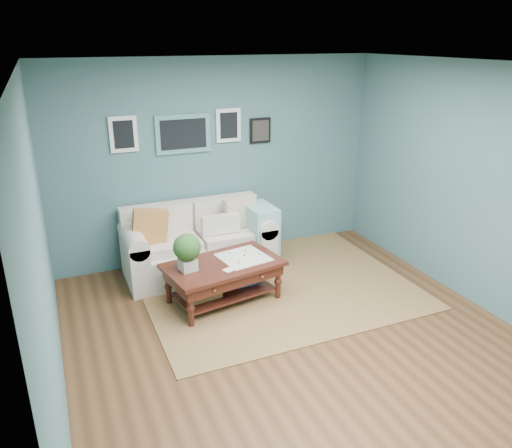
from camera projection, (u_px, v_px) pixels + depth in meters
room_shell at (303, 216)px, 4.63m from camera, size 5.00×5.02×2.70m
area_rug at (277, 286)px, 6.21m from camera, size 3.22×2.57×0.01m
loveseat at (204, 242)px, 6.52m from camera, size 1.94×0.88×1.00m
coffee_table at (218, 271)px, 5.71m from camera, size 1.42×0.98×0.92m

